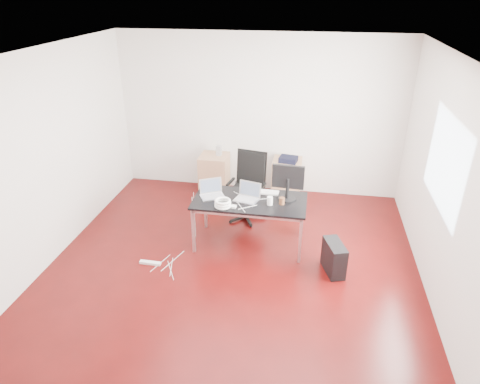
% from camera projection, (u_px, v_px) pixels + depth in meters
% --- Properties ---
extents(room_shell, '(5.00, 5.00, 5.00)m').
position_uv_depth(room_shell, '(235.00, 171.00, 5.28)').
color(room_shell, '#390606').
rests_on(room_shell, ground).
extents(desk, '(1.60, 0.80, 0.73)m').
position_uv_depth(desk, '(250.00, 203.00, 6.08)').
color(desk, black).
rests_on(desk, ground).
extents(office_chair, '(0.56, 0.58, 1.08)m').
position_uv_depth(office_chair, '(248.00, 183.00, 6.86)').
color(office_chair, black).
rests_on(office_chair, ground).
extents(filing_cabinet_left, '(0.50, 0.50, 0.70)m').
position_uv_depth(filing_cabinet_left, '(214.00, 173.00, 7.84)').
color(filing_cabinet_left, '#A57452').
rests_on(filing_cabinet_left, ground).
extents(filing_cabinet_right, '(0.50, 0.50, 0.70)m').
position_uv_depth(filing_cabinet_right, '(287.00, 178.00, 7.64)').
color(filing_cabinet_right, '#A57452').
rests_on(filing_cabinet_right, ground).
extents(pc_tower, '(0.33, 0.49, 0.44)m').
position_uv_depth(pc_tower, '(334.00, 258.00, 5.67)').
color(pc_tower, black).
rests_on(pc_tower, ground).
extents(wastebasket, '(0.28, 0.28, 0.28)m').
position_uv_depth(wastebasket, '(242.00, 189.00, 7.72)').
color(wastebasket, black).
rests_on(wastebasket, ground).
extents(power_strip, '(0.30, 0.07, 0.04)m').
position_uv_depth(power_strip, '(150.00, 263.00, 5.91)').
color(power_strip, white).
rests_on(power_strip, ground).
extents(laptop_left, '(0.41, 0.38, 0.23)m').
position_uv_depth(laptop_left, '(212.00, 192.00, 6.15)').
color(laptop_left, silver).
rests_on(laptop_left, desk).
extents(laptop_right, '(0.39, 0.33, 0.23)m').
position_uv_depth(laptop_right, '(248.00, 196.00, 6.06)').
color(laptop_right, silver).
rests_on(laptop_right, desk).
extents(monitor, '(0.45, 0.26, 0.51)m').
position_uv_depth(monitor, '(288.00, 181.00, 5.97)').
color(monitor, black).
rests_on(monitor, desk).
extents(keyboard, '(0.44, 0.16, 0.02)m').
position_uv_depth(keyboard, '(264.00, 192.00, 6.26)').
color(keyboard, white).
rests_on(keyboard, desk).
extents(cup_white, '(0.09, 0.09, 0.12)m').
position_uv_depth(cup_white, '(270.00, 201.00, 5.91)').
color(cup_white, white).
rests_on(cup_white, desk).
extents(cup_brown, '(0.09, 0.09, 0.10)m').
position_uv_depth(cup_brown, '(282.00, 201.00, 5.92)').
color(cup_brown, brown).
rests_on(cup_brown, desk).
extents(cable_coil, '(0.24, 0.24, 0.11)m').
position_uv_depth(cable_coil, '(223.00, 203.00, 5.85)').
color(cable_coil, white).
rests_on(cable_coil, desk).
extents(power_adapter, '(0.08, 0.08, 0.03)m').
position_uv_depth(power_adapter, '(233.00, 207.00, 5.85)').
color(power_adapter, white).
rests_on(power_adapter, desk).
extents(speaker, '(0.10, 0.09, 0.18)m').
position_uv_depth(speaker, '(219.00, 150.00, 7.66)').
color(speaker, '#9E9E9E').
rests_on(speaker, filing_cabinet_left).
extents(navy_garment, '(0.34, 0.29, 0.09)m').
position_uv_depth(navy_garment, '(288.00, 159.00, 7.40)').
color(navy_garment, black).
rests_on(navy_garment, filing_cabinet_right).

